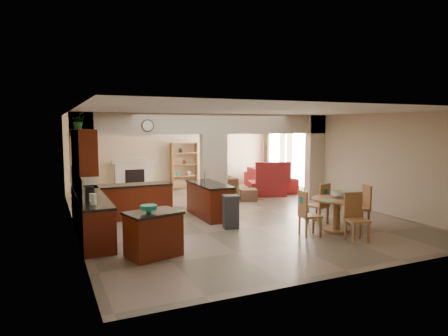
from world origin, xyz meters
name	(u,v)px	position (x,y,z in m)	size (l,w,h in m)	color
floor	(228,214)	(0.00, 0.00, 0.00)	(10.00, 10.00, 0.00)	#7F6958
ceiling	(228,113)	(0.00, 0.00, 2.80)	(10.00, 10.00, 0.00)	white
wall_back	(174,153)	(0.00, 5.00, 1.40)	(8.00, 8.00, 0.00)	beige
wall_front	(357,191)	(0.00, -5.00, 1.40)	(8.00, 8.00, 0.00)	beige
wall_left	(73,170)	(-4.00, 0.00, 1.40)	(10.00, 10.00, 0.00)	beige
wall_right	(342,159)	(4.00, 0.00, 1.40)	(10.00, 10.00, 0.00)	beige
partition_left_pier	(83,166)	(-3.70, 1.00, 1.40)	(0.60, 0.25, 2.80)	beige
partition_center_pier	(214,171)	(0.00, 1.00, 1.10)	(0.80, 0.25, 2.20)	beige
partition_right_pier	(315,157)	(3.70, 1.00, 1.40)	(0.60, 0.25, 2.80)	beige
partition_header	(214,124)	(0.00, 1.00, 2.50)	(8.00, 0.25, 0.60)	beige
kitchen_counter	(108,209)	(-3.26, -0.25, 0.46)	(2.52, 3.29, 1.48)	#431007
upper_cabinets	(83,150)	(-3.82, -0.80, 1.92)	(0.35, 2.40, 0.90)	#431007
peninsula	(209,200)	(-0.60, -0.11, 0.46)	(0.70, 1.85, 0.91)	#431007
wall_clock	(148,126)	(-2.00, 0.85, 2.45)	(0.34, 0.34, 0.03)	#50371A
rug	(234,198)	(1.20, 2.10, 0.01)	(1.60, 1.30, 0.01)	brown
fireplace	(134,175)	(-1.60, 4.83, 0.61)	(1.60, 0.35, 1.20)	beige
shelving_unit	(184,166)	(0.35, 4.82, 0.90)	(1.00, 0.32, 1.80)	#A46B38
window_a	(299,160)	(3.97, 2.30, 1.20)	(0.02, 0.90, 1.90)	white
window_b	(275,157)	(3.97, 4.00, 1.20)	(0.02, 0.90, 1.90)	white
glazed_door	(287,162)	(3.97, 3.15, 1.05)	(0.02, 0.70, 2.10)	white
drape_a_left	(308,161)	(3.93, 1.70, 1.20)	(0.10, 0.28, 2.30)	#3C2018
drape_a_right	(289,159)	(3.93, 2.90, 1.20)	(0.10, 0.28, 2.30)	#3C2018
drape_b_left	(282,158)	(3.93, 3.40, 1.20)	(0.10, 0.28, 2.30)	#3C2018
drape_b_right	(267,156)	(3.93, 4.60, 1.20)	(0.10, 0.28, 2.30)	#3C2018
ceiling_fan	(231,123)	(1.50, 3.00, 2.56)	(1.00, 1.00, 0.10)	white
kitchen_island	(153,234)	(-2.79, -2.73, 0.43)	(1.13, 0.93, 0.85)	#431007
teal_bowl	(149,209)	(-2.88, -2.80, 0.92)	(0.30, 0.30, 0.14)	#138269
trash_can	(231,213)	(-0.58, -1.45, 0.37)	(0.35, 0.29, 0.74)	#2E2E31
dining_table	(337,210)	(1.51, -2.74, 0.52)	(1.15, 1.15, 0.78)	#A46B38
fruit_bowl	(337,194)	(1.58, -2.67, 0.87)	(0.33, 0.33, 0.17)	#69AF25
sofa	(270,179)	(3.30, 3.30, 0.40)	(1.08, 2.76, 0.81)	maroon
chaise	(267,188)	(2.53, 2.19, 0.24)	(1.21, 0.99, 0.48)	maroon
armchair	(223,188)	(0.81, 2.14, 0.38)	(0.81, 0.83, 0.76)	maroon
ottoman	(248,195)	(1.45, 1.53, 0.19)	(0.53, 0.53, 0.39)	maroon
plant	(78,121)	(-3.82, 0.18, 2.56)	(0.34, 0.30, 0.38)	#134713
chair_north	(321,202)	(1.62, -2.02, 0.55)	(0.52, 0.52, 1.02)	#A46B38
chair_east	(362,204)	(2.37, -2.64, 0.55)	(0.53, 0.53, 1.02)	#A46B38
chair_south	(355,215)	(1.41, -3.46, 0.55)	(0.50, 0.50, 1.02)	#A46B38
chair_west	(307,212)	(0.65, -2.77, 0.55)	(0.48, 0.48, 1.02)	#A46B38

